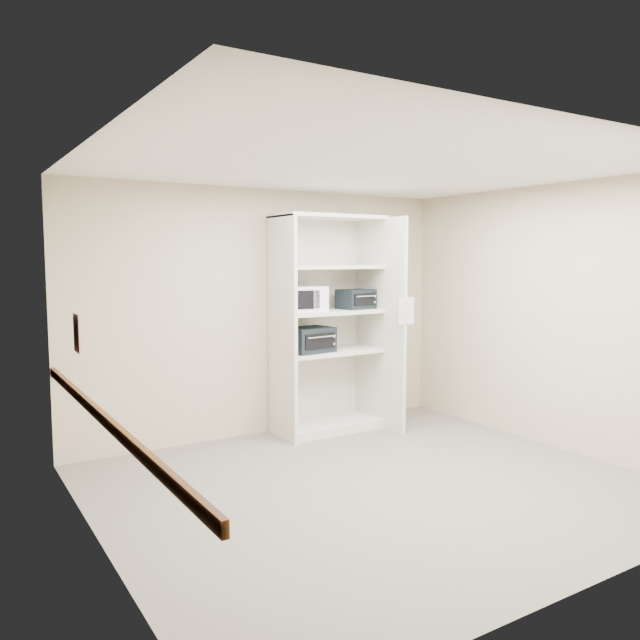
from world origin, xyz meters
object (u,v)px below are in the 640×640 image
microwave (303,299)px  toaster_oven_lower (309,340)px  shelving_unit (332,331)px  toaster_oven_upper (356,299)px

microwave → toaster_oven_lower: 0.46m
shelving_unit → toaster_oven_upper: (0.31, -0.02, 0.35)m
toaster_oven_upper → toaster_oven_lower: 0.76m
microwave → toaster_oven_upper: size_ratio=1.18×
toaster_oven_upper → toaster_oven_lower: bearing=172.5°
toaster_oven_upper → toaster_oven_lower: (-0.62, -0.00, -0.43)m
microwave → toaster_oven_lower: size_ratio=0.94×
shelving_unit → toaster_oven_lower: 0.32m
microwave → toaster_oven_lower: (0.06, -0.04, -0.45)m
toaster_oven_upper → toaster_oven_lower: toaster_oven_upper is taller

